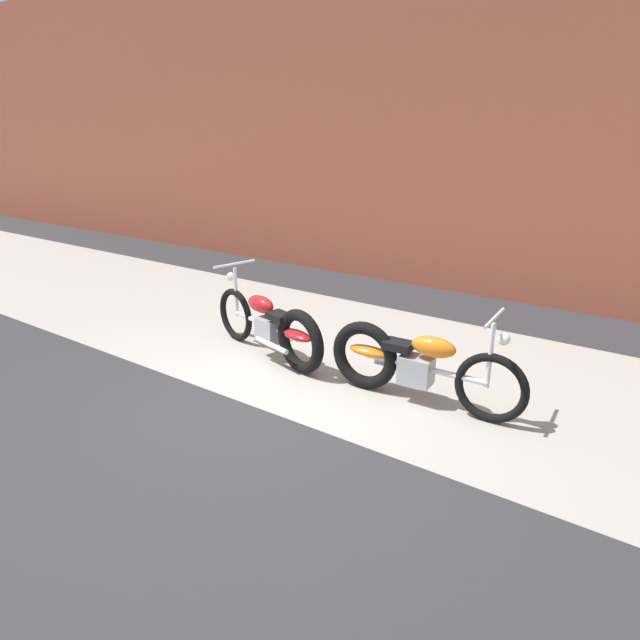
# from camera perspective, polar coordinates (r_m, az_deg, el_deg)

# --- Properties ---
(ground_plane) EXTENTS (80.00, 80.00, 0.00)m
(ground_plane) POSITION_cam_1_polar(r_m,az_deg,el_deg) (5.34, -7.16, -9.13)
(ground_plane) COLOR #2D2D30
(sidewalk_slab) EXTENTS (36.00, 3.50, 0.01)m
(sidewalk_slab) POSITION_cam_1_polar(r_m,az_deg,el_deg) (6.61, 2.94, -3.17)
(sidewalk_slab) COLOR #9E998E
(sidewalk_slab) RESTS_ON ground
(brick_building_wall) EXTENTS (36.00, 0.50, 5.76)m
(brick_building_wall) POSITION_cam_1_polar(r_m,az_deg,el_deg) (9.22, 15.49, 20.93)
(brick_building_wall) COLOR brown
(brick_building_wall) RESTS_ON ground
(motorcycle_red) EXTENTS (1.97, 0.75, 1.03)m
(motorcycle_red) POSITION_cam_1_polar(r_m,az_deg,el_deg) (6.23, -5.02, -0.75)
(motorcycle_red) COLOR black
(motorcycle_red) RESTS_ON ground
(motorcycle_orange) EXTENTS (2.01, 0.58, 1.03)m
(motorcycle_orange) POSITION_cam_1_polar(r_m,az_deg,el_deg) (5.33, 9.48, -4.54)
(motorcycle_orange) COLOR black
(motorcycle_orange) RESTS_ON ground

